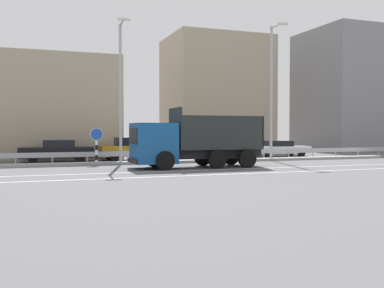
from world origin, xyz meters
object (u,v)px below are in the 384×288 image
at_px(median_road_sign, 97,145).
at_px(parked_car_3, 130,149).
at_px(street_lamp_2, 272,87).
at_px(street_lamp_1, 121,86).
at_px(parked_car_4, 213,149).
at_px(parked_car_2, 57,151).
at_px(dump_truck, 181,145).
at_px(parked_car_5, 279,148).

bearing_deg(median_road_sign, parked_car_3, 52.25).
relative_size(street_lamp_2, parked_car_3, 2.12).
bearing_deg(street_lamp_2, street_lamp_1, 179.93).
xyz_separation_m(median_road_sign, parked_car_3, (2.94, 3.80, -0.41)).
height_order(parked_car_3, parked_car_4, parked_car_3).
distance_m(street_lamp_2, parked_car_4, 6.50).
bearing_deg(median_road_sign, parked_car_2, 121.60).
relative_size(dump_truck, parked_car_5, 1.58).
bearing_deg(street_lamp_1, median_road_sign, 171.01).
distance_m(median_road_sign, parked_car_2, 4.14).
bearing_deg(parked_car_2, street_lamp_2, -103.10).
bearing_deg(median_road_sign, parked_car_4, 20.13).
relative_size(street_lamp_2, parked_car_5, 1.95).
bearing_deg(parked_car_2, parked_car_5, -88.15).
bearing_deg(street_lamp_1, dump_truck, -53.21).
xyz_separation_m(dump_truck, parked_car_5, (10.97, 7.47, -0.62)).
bearing_deg(parked_car_5, parked_car_4, -85.24).
bearing_deg(median_road_sign, street_lamp_2, -1.16).
distance_m(street_lamp_1, street_lamp_2, 10.75).
distance_m(street_lamp_1, parked_car_3, 5.93).
xyz_separation_m(median_road_sign, street_lamp_2, (12.23, -0.25, 3.99)).
bearing_deg(parked_car_5, dump_truck, -53.01).
xyz_separation_m(parked_car_2, parked_car_5, (17.33, 0.10, -0.08)).
xyz_separation_m(parked_car_2, parked_car_3, (5.10, 0.30, 0.05)).
bearing_deg(dump_truck, street_lamp_1, 37.54).
bearing_deg(parked_car_5, street_lamp_1, -71.57).
relative_size(median_road_sign, parked_car_4, 0.57).
bearing_deg(parked_car_3, street_lamp_2, 63.94).
bearing_deg(street_lamp_2, parked_car_5, 52.68).
bearing_deg(street_lamp_1, parked_car_5, 15.67).
xyz_separation_m(median_road_sign, parked_car_2, (-2.16, 3.50, -0.45)).
relative_size(median_road_sign, parked_car_5, 0.47).
bearing_deg(parked_car_2, parked_car_4, -89.01).
xyz_separation_m(street_lamp_2, parked_car_2, (-14.39, 3.75, -4.44)).
xyz_separation_m(median_road_sign, street_lamp_1, (1.48, -0.23, 3.68)).
height_order(street_lamp_2, parked_car_2, street_lamp_2).
distance_m(street_lamp_1, parked_car_5, 14.83).
distance_m(dump_truck, street_lamp_1, 5.78).
bearing_deg(parked_car_3, parked_car_4, 83.86).
distance_m(parked_car_2, parked_car_4, 11.43).
bearing_deg(dump_truck, parked_car_3, 10.02).
bearing_deg(dump_truck, parked_car_4, -34.24).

